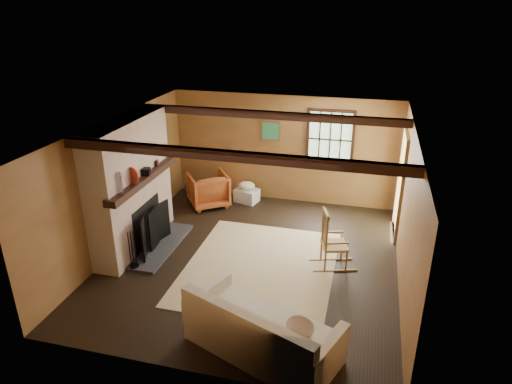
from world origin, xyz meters
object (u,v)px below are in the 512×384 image
(fireplace, at_px, (132,190))
(laundry_basket, at_px, (247,195))
(armchair, at_px, (208,189))
(sofa, at_px, (260,335))
(rocking_chair, at_px, (332,243))

(fireplace, height_order, laundry_basket, fireplace)
(laundry_basket, relative_size, armchair, 0.61)
(armchair, bearing_deg, sofa, 82.39)
(fireplace, distance_m, sofa, 3.76)
(fireplace, xyz_separation_m, rocking_chair, (3.60, 0.14, -0.66))
(rocking_chair, bearing_deg, fireplace, 74.53)
(rocking_chair, relative_size, laundry_basket, 2.11)
(fireplace, distance_m, armchair, 2.24)
(laundry_basket, bearing_deg, fireplace, -121.26)
(sofa, bearing_deg, laundry_basket, 129.45)
(fireplace, relative_size, armchair, 2.91)
(rocking_chair, xyz_separation_m, sofa, (-0.67, -2.35, -0.15))
(armchair, bearing_deg, laundry_basket, 171.58)
(fireplace, distance_m, rocking_chair, 3.66)
(fireplace, bearing_deg, sofa, -37.01)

